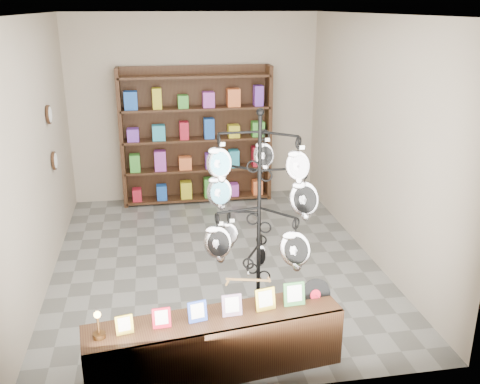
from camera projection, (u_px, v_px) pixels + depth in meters
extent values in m
plane|color=slate|center=(215.00, 260.00, 6.85)|extent=(5.00, 5.00, 0.00)
plane|color=#A99C88|center=(195.00, 109.00, 8.67)|extent=(4.00, 0.00, 4.00)
plane|color=#A99C88|center=(254.00, 229.00, 4.02)|extent=(4.00, 0.00, 4.00)
plane|color=#A99C88|center=(38.00, 154.00, 6.03)|extent=(0.00, 5.00, 5.00)
plane|color=#A99C88|center=(372.00, 140.00, 6.67)|extent=(0.00, 5.00, 5.00)
plane|color=white|center=(211.00, 14.00, 5.85)|extent=(5.00, 5.00, 0.00)
cylinder|color=black|center=(258.00, 325.00, 5.44)|extent=(0.58, 0.58, 0.03)
cylinder|color=black|center=(259.00, 228.00, 5.08)|extent=(0.05, 0.05, 2.18)
sphere|color=black|center=(260.00, 112.00, 4.71)|extent=(0.07, 0.07, 0.07)
ellipsoid|color=silver|center=(261.00, 256.00, 5.43)|extent=(0.12, 0.07, 0.23)
cube|color=#A67D45|center=(248.00, 280.00, 4.94)|extent=(0.41, 0.12, 0.04)
cube|color=black|center=(215.00, 345.00, 4.69)|extent=(2.28, 0.75, 0.55)
cube|color=gold|center=(124.00, 325.00, 4.36)|extent=(0.15, 0.07, 0.16)
cube|color=red|center=(162.00, 318.00, 4.44)|extent=(0.16, 0.07, 0.17)
cube|color=#263FA5|center=(197.00, 311.00, 4.53)|extent=(0.17, 0.08, 0.18)
cube|color=#E54C33|center=(232.00, 305.00, 4.61)|extent=(0.18, 0.08, 0.19)
cube|color=gold|center=(265.00, 299.00, 4.70)|extent=(0.19, 0.08, 0.20)
cube|color=#337233|center=(294.00, 294.00, 4.77)|extent=(0.20, 0.09, 0.21)
cylinder|color=black|center=(315.00, 295.00, 4.91)|extent=(0.31, 0.11, 0.30)
cylinder|color=red|center=(315.00, 295.00, 4.91)|extent=(0.10, 0.04, 0.10)
cylinder|color=#492E14|center=(99.00, 335.00, 4.32)|extent=(0.10, 0.10, 0.04)
cylinder|color=#492E14|center=(98.00, 326.00, 4.29)|extent=(0.02, 0.02, 0.14)
sphere|color=#FFBF59|center=(97.00, 315.00, 4.26)|extent=(0.06, 0.06, 0.06)
cube|color=black|center=(196.00, 134.00, 8.75)|extent=(2.40, 0.04, 2.20)
cube|color=black|center=(122.00, 139.00, 8.41)|extent=(0.06, 0.36, 2.20)
cube|color=black|center=(268.00, 133.00, 8.79)|extent=(0.06, 0.36, 2.20)
cube|color=black|center=(198.00, 197.00, 8.95)|extent=(2.36, 0.36, 0.04)
cube|color=black|center=(197.00, 169.00, 8.78)|extent=(2.36, 0.36, 0.03)
cube|color=black|center=(197.00, 139.00, 8.62)|extent=(2.36, 0.36, 0.04)
cube|color=black|center=(196.00, 108.00, 8.45)|extent=(2.36, 0.36, 0.04)
cube|color=black|center=(195.00, 76.00, 8.29)|extent=(2.36, 0.36, 0.04)
cylinder|color=black|center=(49.00, 115.00, 6.68)|extent=(0.03, 0.24, 0.24)
cylinder|color=black|center=(54.00, 161.00, 6.88)|extent=(0.03, 0.24, 0.24)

